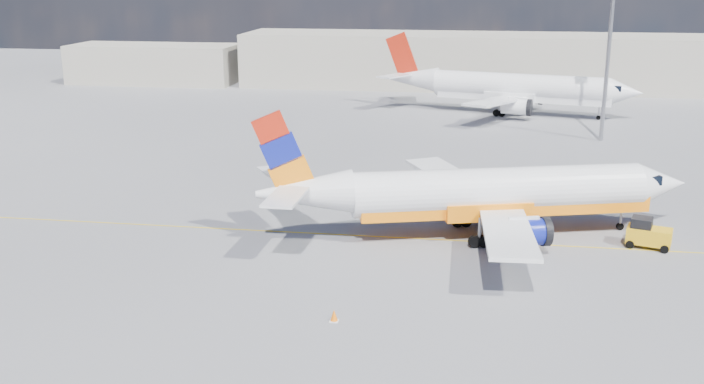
# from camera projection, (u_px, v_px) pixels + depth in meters

# --- Properties ---
(ground) EXTENTS (240.00, 240.00, 0.00)m
(ground) POSITION_uv_depth(u_px,v_px,m) (383.00, 252.00, 50.17)
(ground) COLOR slate
(ground) RESTS_ON ground
(taxi_line) EXTENTS (70.00, 0.15, 0.01)m
(taxi_line) POSITION_uv_depth(u_px,v_px,m) (388.00, 237.00, 53.02)
(taxi_line) COLOR gold
(taxi_line) RESTS_ON ground
(terminal_main) EXTENTS (70.00, 14.00, 8.00)m
(terminal_main) POSITION_uv_depth(u_px,v_px,m) (473.00, 61.00, 119.61)
(terminal_main) COLOR #AEA896
(terminal_main) RESTS_ON ground
(terminal_annex) EXTENTS (26.00, 10.00, 6.00)m
(terminal_annex) POSITION_uv_depth(u_px,v_px,m) (154.00, 64.00, 124.41)
(terminal_annex) COLOR #AEA896
(terminal_annex) RESTS_ON ground
(main_jet) EXTENTS (29.93, 22.80, 9.06)m
(main_jet) POSITION_uv_depth(u_px,v_px,m) (484.00, 193.00, 52.39)
(main_jet) COLOR white
(main_jet) RESTS_ON ground
(second_jet) EXTENTS (32.25, 24.74, 9.73)m
(second_jet) POSITION_uv_depth(u_px,v_px,m) (511.00, 88.00, 97.22)
(second_jet) COLOR white
(second_jet) RESTS_ON ground
(gse_tug) EXTENTS (3.05, 2.39, 1.95)m
(gse_tug) POSITION_uv_depth(u_px,v_px,m) (648.00, 234.00, 50.87)
(gse_tug) COLOR black
(gse_tug) RESTS_ON ground
(traffic_cone) EXTENTS (0.46, 0.46, 0.64)m
(traffic_cone) POSITION_uv_depth(u_px,v_px,m) (334.00, 316.00, 40.27)
(traffic_cone) COLOR white
(traffic_cone) RESTS_ON ground
(floodlight_mast) EXTENTS (1.41, 1.41, 19.32)m
(floodlight_mast) POSITION_uv_depth(u_px,v_px,m) (611.00, 29.00, 79.66)
(floodlight_mast) COLOR gray
(floodlight_mast) RESTS_ON ground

